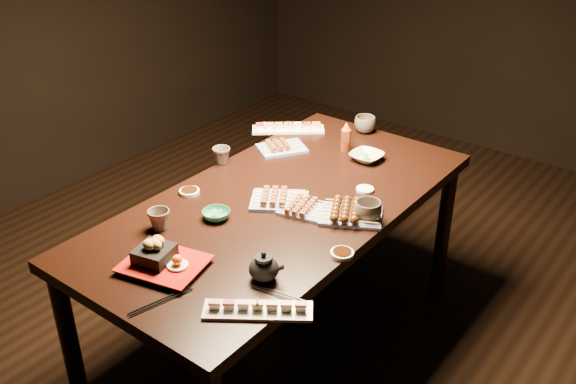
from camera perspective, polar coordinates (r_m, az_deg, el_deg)
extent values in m
plane|color=black|center=(3.28, -0.65, -10.38)|extent=(5.00, 5.00, 0.00)
cube|color=black|center=(2.89, -0.61, -7.27)|extent=(1.35, 1.98, 0.75)
imported|color=#297D5B|center=(2.57, -6.40, -2.01)|extent=(0.15, 0.15, 0.04)
imported|color=beige|center=(3.04, 7.00, 3.14)|extent=(0.15, 0.15, 0.04)
imported|color=#4E443B|center=(2.52, -11.39, -2.42)|extent=(0.10, 0.10, 0.08)
imported|color=#4E443B|center=(2.54, 7.12, -1.72)|extent=(0.13, 0.13, 0.09)
imported|color=#4E443B|center=(3.00, -5.93, 3.24)|extent=(0.10, 0.10, 0.08)
imported|color=#4E443B|center=(3.34, 6.86, 5.99)|extent=(0.12, 0.12, 0.08)
cylinder|color=maroon|center=(3.11, 5.17, 4.92)|extent=(0.06, 0.06, 0.15)
cylinder|color=white|center=(2.77, -8.76, 0.02)|extent=(0.11, 0.11, 0.02)
cylinder|color=white|center=(2.77, 6.85, 0.21)|extent=(0.11, 0.11, 0.01)
cylinder|color=white|center=(2.34, 4.83, -5.47)|extent=(0.12, 0.12, 0.02)
cylinder|color=white|center=(3.39, -2.16, 5.89)|extent=(0.08, 0.08, 0.01)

